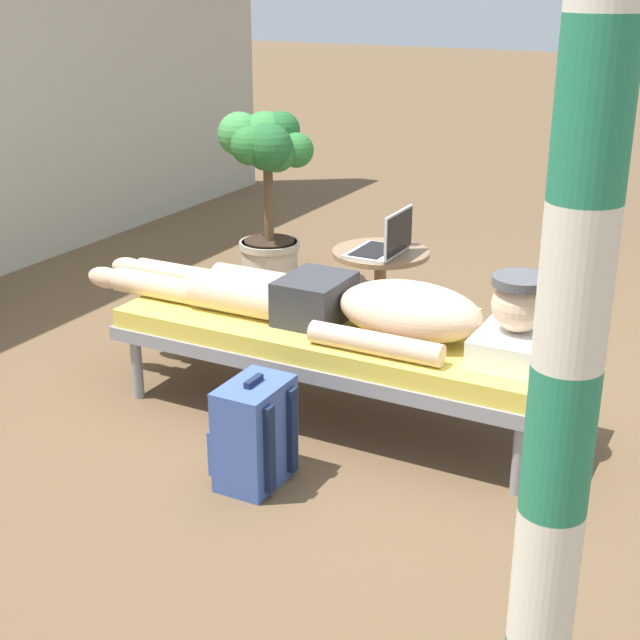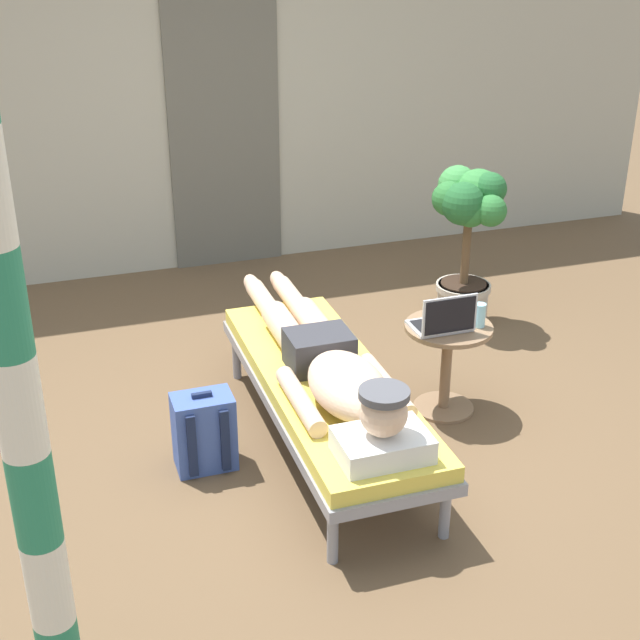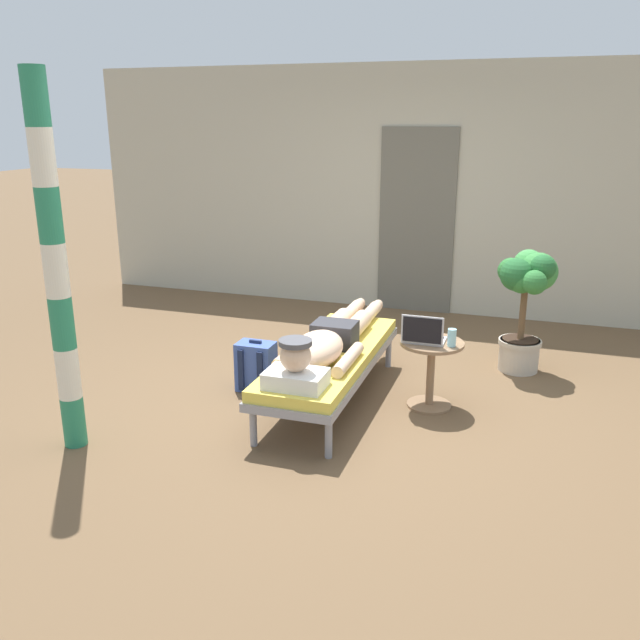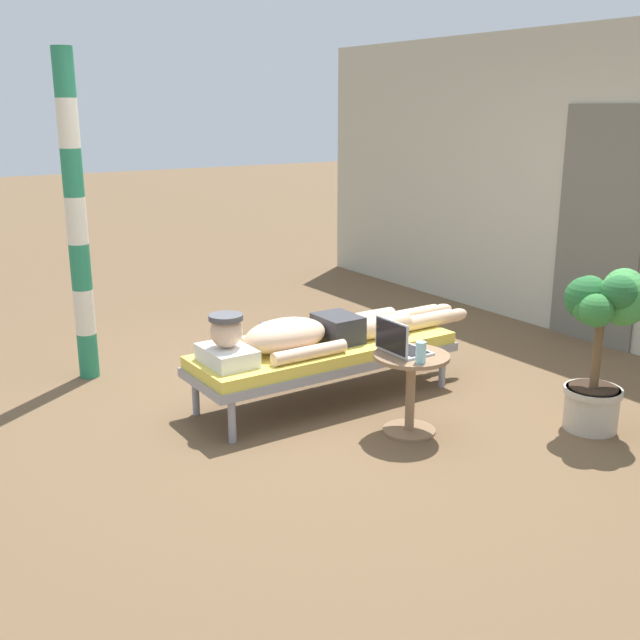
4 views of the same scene
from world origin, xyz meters
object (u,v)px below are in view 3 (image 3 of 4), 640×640
(side_table, at_px, (431,363))
(potted_plant, at_px, (526,293))
(lounge_chair, at_px, (330,359))
(porch_post, at_px, (56,270))
(person_reclining, at_px, (327,341))
(laptop, at_px, (423,335))
(drink_glass, at_px, (452,338))
(backpack, at_px, (256,367))

(side_table, distance_m, potted_plant, 1.25)
(lounge_chair, bearing_deg, porch_post, -138.87)
(person_reclining, relative_size, laptop, 7.00)
(person_reclining, xyz_separation_m, drink_glass, (0.90, 0.18, 0.07))
(drink_glass, relative_size, backpack, 0.31)
(side_table, relative_size, drink_glass, 3.98)
(backpack, bearing_deg, side_table, 4.91)
(lounge_chair, xyz_separation_m, side_table, (0.75, 0.15, 0.01))
(person_reclining, height_order, drink_glass, person_reclining)
(lounge_chair, distance_m, laptop, 0.74)
(laptop, bearing_deg, side_table, 40.52)
(lounge_chair, xyz_separation_m, backpack, (-0.64, 0.03, -0.15))
(backpack, bearing_deg, drink_glass, 2.29)
(lounge_chair, bearing_deg, side_table, 10.99)
(person_reclining, xyz_separation_m, laptop, (0.69, 0.18, 0.06))
(lounge_chair, relative_size, backpack, 4.59)
(laptop, bearing_deg, lounge_chair, -172.19)
(person_reclining, bearing_deg, backpack, 169.65)
(laptop, bearing_deg, porch_post, -147.72)
(drink_glass, bearing_deg, person_reclining, -168.86)
(person_reclining, relative_size, drink_glass, 16.53)
(laptop, height_order, potted_plant, potted_plant)
(backpack, xyz_separation_m, porch_post, (-0.78, -1.27, 1.02))
(person_reclining, distance_m, porch_post, 1.96)
(porch_post, bearing_deg, potted_plant, 40.74)
(person_reclining, height_order, side_table, person_reclining)
(lounge_chair, xyz_separation_m, person_reclining, (0.00, -0.09, 0.17))
(person_reclining, bearing_deg, drink_glass, 11.14)
(side_table, bearing_deg, person_reclining, -162.62)
(porch_post, bearing_deg, drink_glass, 29.76)
(side_table, xyz_separation_m, drink_glass, (0.15, -0.06, 0.23))
(backpack, height_order, porch_post, porch_post)
(side_table, relative_size, porch_post, 0.22)
(potted_plant, bearing_deg, laptop, -122.51)
(person_reclining, xyz_separation_m, side_table, (0.75, 0.24, -0.16))
(backpack, height_order, potted_plant, potted_plant)
(person_reclining, height_order, porch_post, porch_post)
(drink_glass, relative_size, porch_post, 0.05)
(potted_plant, bearing_deg, backpack, -150.43)
(lounge_chair, bearing_deg, laptop, 7.81)
(lounge_chair, height_order, porch_post, porch_post)
(backpack, bearing_deg, porch_post, -121.72)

